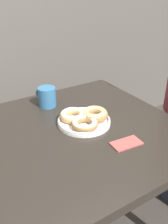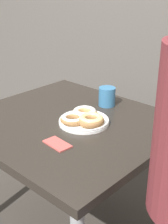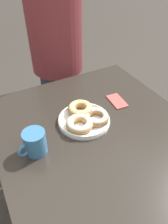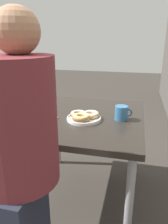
{
  "view_description": "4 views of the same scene",
  "coord_description": "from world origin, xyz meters",
  "px_view_note": "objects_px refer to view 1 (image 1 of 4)",
  "views": [
    {
      "loc": [
        -0.45,
        -0.64,
        1.32
      ],
      "look_at": [
        0.08,
        0.2,
        0.78
      ],
      "focal_mm": 40.0,
      "sensor_mm": 36.0,
      "label": 1
    },
    {
      "loc": [
        1.01,
        -0.8,
        1.38
      ],
      "look_at": [
        0.08,
        0.2,
        0.78
      ],
      "focal_mm": 50.0,
      "sensor_mm": 36.0,
      "label": 2
    },
    {
      "loc": [
        -0.59,
        0.57,
        1.42
      ],
      "look_at": [
        0.08,
        0.2,
        0.78
      ],
      "focal_mm": 35.0,
      "sensor_mm": 36.0,
      "label": 3
    },
    {
      "loc": [
        1.5,
        0.55,
        1.29
      ],
      "look_at": [
        0.08,
        0.2,
        0.78
      ],
      "focal_mm": 35.0,
      "sensor_mm": 36.0,
      "label": 4
    }
  ],
  "objects_px": {
    "donut_plate": "(84,118)",
    "napkin": "(126,143)",
    "coffee_mug": "(47,97)",
    "dining_table": "(71,146)"
  },
  "relations": [
    {
      "from": "napkin",
      "to": "dining_table",
      "type": "bearing_deg",
      "value": 124.82
    },
    {
      "from": "donut_plate",
      "to": "napkin",
      "type": "bearing_deg",
      "value": -75.96
    },
    {
      "from": "donut_plate",
      "to": "napkin",
      "type": "xyz_separation_m",
      "value": [
        0.06,
        -0.23,
        -0.02
      ]
    },
    {
      "from": "coffee_mug",
      "to": "dining_table",
      "type": "bearing_deg",
      "value": -93.85
    },
    {
      "from": "coffee_mug",
      "to": "napkin",
      "type": "bearing_deg",
      "value": -75.8
    },
    {
      "from": "dining_table",
      "to": "napkin",
      "type": "relative_size",
      "value": 7.49
    },
    {
      "from": "dining_table",
      "to": "donut_plate",
      "type": "relative_size",
      "value": 3.82
    },
    {
      "from": "coffee_mug",
      "to": "napkin",
      "type": "distance_m",
      "value": 0.51
    },
    {
      "from": "dining_table",
      "to": "donut_plate",
      "type": "height_order",
      "value": "donut_plate"
    },
    {
      "from": "dining_table",
      "to": "napkin",
      "type": "height_order",
      "value": "napkin"
    }
  ]
}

